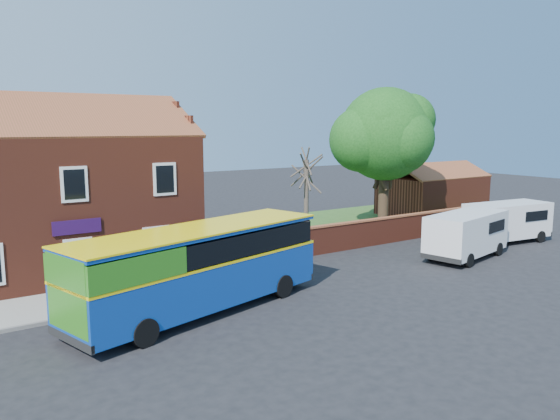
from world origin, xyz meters
TOP-DOWN VIEW (x-y plane):
  - ground at (0.00, 0.00)m, footprint 120.00×120.00m
  - pavement at (-7.00, 5.75)m, footprint 18.00×3.50m
  - kerb at (-7.00, 4.00)m, footprint 18.00×0.15m
  - grass_strip at (13.00, 13.00)m, footprint 26.00×12.00m
  - shop_building at (-7.02, 11.50)m, footprint 12.30×8.13m
  - boundary_wall at (13.00, 7.00)m, footprint 22.00×0.38m
  - outbuilding at (22.00, 13.00)m, footprint 8.20×5.06m
  - bus at (-4.23, 2.08)m, footprint 10.97×5.30m
  - van_near at (11.65, 1.91)m, footprint 5.84×3.25m
  - van_far at (17.15, 3.10)m, footprint 5.68×2.85m
  - large_tree at (13.96, 10.54)m, footprint 7.85×6.21m
  - bare_tree at (7.04, 10.00)m, footprint 2.05×2.45m

SIDE VIEW (x-z plane):
  - ground at x=0.00m, z-range 0.00..0.00m
  - grass_strip at x=13.00m, z-range 0.00..0.04m
  - pavement at x=-7.00m, z-range 0.00..0.12m
  - kerb at x=-7.00m, z-range 0.00..0.14m
  - boundary_wall at x=13.00m, z-range 0.01..1.61m
  - van_far at x=17.15m, z-range 0.14..2.54m
  - van_near at x=11.65m, z-range 0.15..2.57m
  - outbuilding at x=22.00m, z-range -0.48..3.69m
  - bus at x=-4.23m, z-range 0.22..3.46m
  - bare_tree at x=7.04m, z-range 0.07..5.55m
  - shop_building at x=-7.02m, z-range -1.84..8.66m
  - large_tree at x=13.96m, z-range 1.48..11.05m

